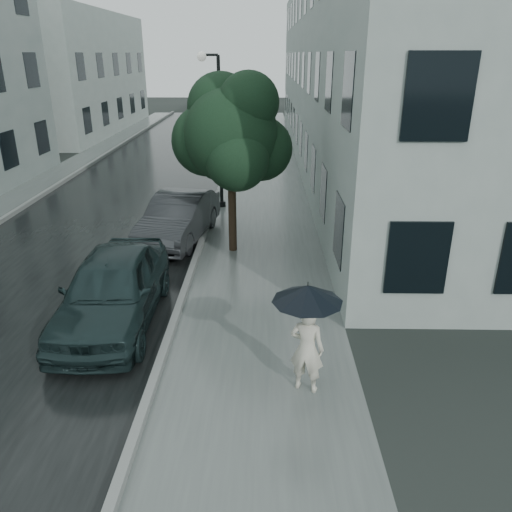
{
  "coord_description": "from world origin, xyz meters",
  "views": [
    {
      "loc": [
        0.31,
        -7.56,
        5.3
      ],
      "look_at": [
        0.14,
        2.27,
        1.3
      ],
      "focal_mm": 35.0,
      "sensor_mm": 36.0,
      "label": 1
    }
  ],
  "objects_px": {
    "street_tree": "(231,134)",
    "car_near": "(113,289)",
    "lamp_post": "(216,122)",
    "car_far": "(179,218)",
    "pedestrian": "(307,349)"
  },
  "relations": [
    {
      "from": "pedestrian",
      "to": "lamp_post",
      "type": "relative_size",
      "value": 0.29
    },
    {
      "from": "street_tree",
      "to": "car_far",
      "type": "height_order",
      "value": "street_tree"
    },
    {
      "from": "lamp_post",
      "to": "car_far",
      "type": "xyz_separation_m",
      "value": [
        -0.86,
        -3.55,
        -2.36
      ]
    },
    {
      "from": "street_tree",
      "to": "car_near",
      "type": "xyz_separation_m",
      "value": [
        -2.23,
        -4.31,
        -2.53
      ]
    },
    {
      "from": "pedestrian",
      "to": "car_near",
      "type": "xyz_separation_m",
      "value": [
        -3.85,
        2.24,
        -0.02
      ]
    },
    {
      "from": "car_near",
      "to": "car_far",
      "type": "height_order",
      "value": "car_near"
    },
    {
      "from": "pedestrian",
      "to": "car_near",
      "type": "relative_size",
      "value": 0.35
    },
    {
      "from": "lamp_post",
      "to": "pedestrian",
      "type": "bearing_deg",
      "value": -89.47
    },
    {
      "from": "car_near",
      "to": "car_far",
      "type": "xyz_separation_m",
      "value": [
        0.54,
        5.06,
        -0.07
      ]
    },
    {
      "from": "street_tree",
      "to": "car_far",
      "type": "relative_size",
      "value": 1.16
    },
    {
      "from": "pedestrian",
      "to": "car_near",
      "type": "bearing_deg",
      "value": -11.58
    },
    {
      "from": "pedestrian",
      "to": "lamp_post",
      "type": "bearing_deg",
      "value": -58.68
    },
    {
      "from": "pedestrian",
      "to": "street_tree",
      "type": "distance_m",
      "value": 7.2
    },
    {
      "from": "lamp_post",
      "to": "car_far",
      "type": "distance_m",
      "value": 4.35
    },
    {
      "from": "pedestrian",
      "to": "lamp_post",
      "type": "xyz_separation_m",
      "value": [
        -2.45,
        10.85,
        2.27
      ]
    }
  ]
}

